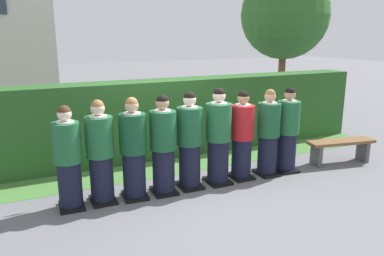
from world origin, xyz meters
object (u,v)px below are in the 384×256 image
student_front_row_1 (100,155)px  student_front_row_2 (133,151)px  student_front_row_0 (68,160)px  wooden_bench (341,147)px  student_front_row_4 (190,143)px  student_front_row_8 (288,132)px  student_front_row_7 (268,135)px  student_front_row_5 (218,139)px  student_in_red_blazer (242,138)px  student_front_row_3 (163,147)px

student_front_row_1 → student_front_row_2: student_front_row_2 is taller
student_front_row_0 → wooden_bench: bearing=-2.6°
student_front_row_4 → student_front_row_8: student_front_row_4 is taller
wooden_bench → student_front_row_0: bearing=177.4°
student_front_row_2 → student_front_row_8: size_ratio=1.01×
student_front_row_0 → student_front_row_7: size_ratio=0.98×
wooden_bench → student_front_row_7: bearing=176.0°
student_front_row_5 → student_front_row_2: bearing=178.8°
student_in_red_blazer → student_front_row_8: size_ratio=1.00×
student_front_row_0 → student_front_row_4: size_ratio=0.95×
student_front_row_0 → student_front_row_3: bearing=-3.0°
student_front_row_1 → student_front_row_3: (1.00, -0.08, 0.01)m
student_front_row_0 → wooden_bench: (5.27, -0.24, -0.40)m
student_front_row_1 → student_front_row_5: student_front_row_5 is taller
student_front_row_3 → student_front_row_4: size_ratio=0.99×
student_front_row_5 → student_front_row_8: (1.48, -0.03, -0.04)m
student_front_row_0 → student_front_row_4: student_front_row_4 is taller
student_front_row_1 → student_front_row_4: (1.49, -0.05, 0.02)m
student_front_row_1 → student_front_row_8: 3.51m
student_front_row_0 → student_front_row_4: (1.97, -0.05, 0.04)m
student_front_row_5 → student_front_row_0: bearing=178.2°
student_front_row_1 → student_front_row_2: (0.51, -0.05, 0.01)m
student_front_row_3 → student_in_red_blazer: student_front_row_3 is taller
student_front_row_1 → student_in_red_blazer: (2.52, -0.07, -0.01)m
student_front_row_2 → student_front_row_4: bearing=0.1°
student_front_row_0 → student_in_red_blazer: 3.00m
student_front_row_4 → student_front_row_8: size_ratio=1.03×
student_front_row_1 → student_front_row_7: student_front_row_1 is taller
student_front_row_3 → student_front_row_7: size_ratio=1.02×
student_front_row_7 → student_front_row_8: size_ratio=1.00×
student_front_row_3 → student_front_row_8: (2.51, -0.04, -0.01)m
student_front_row_3 → student_front_row_8: 2.51m
student_front_row_1 → student_front_row_8: (3.51, -0.12, -0.01)m
student_front_row_3 → student_front_row_5: bearing=-0.1°
student_front_row_2 → student_front_row_5: 1.52m
student_front_row_0 → wooden_bench: student_front_row_0 is taller
student_front_row_0 → student_front_row_8: (3.99, -0.11, 0.02)m
student_front_row_4 → student_front_row_5: student_front_row_5 is taller
student_front_row_1 → wooden_bench: 4.82m
student_front_row_2 → student_front_row_1: bearing=173.9°
student_front_row_5 → student_in_red_blazer: 0.50m
student_in_red_blazer → wooden_bench: 2.32m
student_front_row_1 → student_front_row_3: student_front_row_3 is taller
student_front_row_0 → student_front_row_7: student_front_row_7 is taller
student_front_row_3 → wooden_bench: 3.82m
student_front_row_0 → student_front_row_5: bearing=-1.8°
student_front_row_2 → student_in_red_blazer: (2.01, -0.02, -0.01)m
student_front_row_4 → student_front_row_1: bearing=178.0°
student_front_row_3 → student_front_row_1: bearing=175.2°
student_front_row_4 → student_in_red_blazer: bearing=-1.1°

